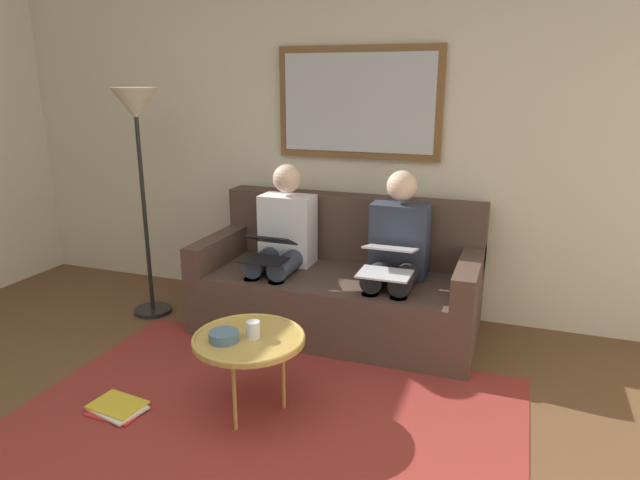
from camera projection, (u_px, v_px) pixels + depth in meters
wall_rear at (361, 137)px, 4.16m from camera, size 6.00×0.12×2.60m
area_rug at (265, 419)px, 2.93m from camera, size 2.60×1.80×0.01m
couch at (340, 284)px, 3.99m from camera, size 1.92×0.90×0.90m
framed_mirror at (358, 103)px, 4.01m from camera, size 1.20×0.05×0.79m
coffee_table at (249, 340)px, 2.90m from camera, size 0.58×0.58×0.44m
cup at (253, 330)px, 2.87m from camera, size 0.07×0.07×0.09m
bowl at (224, 336)px, 2.85m from camera, size 0.15×0.15×0.05m
person_left at (396, 253)px, 3.72m from camera, size 0.38×0.58×1.14m
laptop_silver at (388, 259)px, 3.49m from camera, size 0.32×0.38×0.16m
person_right at (282, 241)px, 3.98m from camera, size 0.38×0.58×1.14m
laptop_black at (268, 249)px, 3.76m from camera, size 0.31×0.34×0.15m
magazine_stack at (117, 408)px, 3.01m from camera, size 0.33×0.26×0.03m
standing_lamp at (137, 130)px, 3.92m from camera, size 0.32×0.32×1.66m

